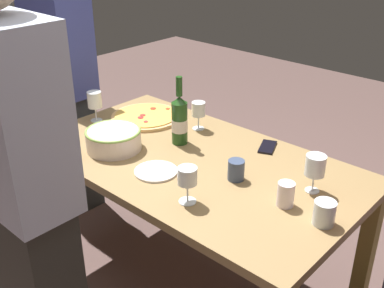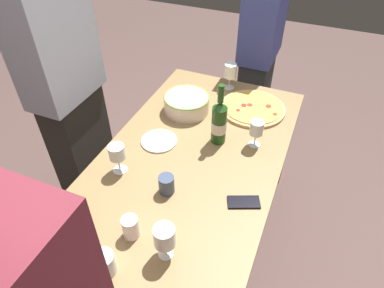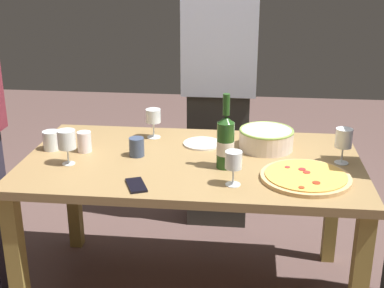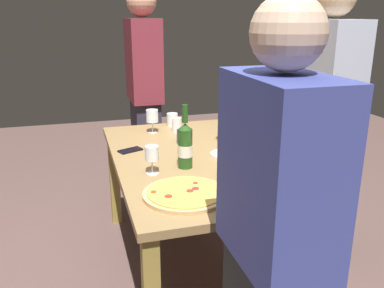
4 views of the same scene
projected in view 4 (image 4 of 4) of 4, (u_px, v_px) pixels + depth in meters
The scene contains 17 objects.
ground_plane at pixel (192, 266), 2.62m from camera, with size 8.00×8.00×0.00m, color brown.
dining_table at pixel (192, 171), 2.42m from camera, with size 1.60×0.90×0.75m.
pizza at pixel (185, 194), 1.87m from camera, with size 0.39×0.39×0.03m.
serving_bowl at pixel (245, 165), 2.10m from camera, with size 0.27×0.27×0.10m.
wine_bottle at pixel (185, 145), 2.18m from camera, with size 0.08×0.08×0.35m.
wine_glass_near_pizza at pixel (244, 182), 1.72m from camera, with size 0.08×0.08×0.17m.
wine_glass_by_bottle at pixel (224, 125), 2.65m from camera, with size 0.08×0.08×0.16m.
wine_glass_far_left at pixel (152, 117), 2.84m from camera, with size 0.08×0.08×0.17m.
wine_glass_far_right at pixel (152, 154), 2.10m from camera, with size 0.07×0.07×0.15m.
cup_amber at pixel (182, 136), 2.63m from camera, with size 0.07×0.07×0.09m, color #3C4A67.
cup_ceramic at pixel (172, 120), 3.04m from camera, with size 0.08×0.08×0.10m, color white.
cup_spare at pixel (177, 125), 2.88m from camera, with size 0.07×0.07×0.10m, color white.
side_plate at pixel (227, 154), 2.42m from camera, with size 0.20×0.20×0.01m, color white.
cell_phone at pixel (130, 150), 2.49m from camera, with size 0.07×0.14×0.01m, color black.
person_host at pixel (273, 253), 1.31m from camera, with size 0.43×0.24×1.60m.
person_guest_left at pixel (145, 97), 3.38m from camera, with size 0.45×0.24×1.76m.
person_guest_right at pixel (322, 125), 2.49m from camera, with size 0.44×0.24×1.76m.
Camera 4 is at (2.17, -0.63, 1.54)m, focal length 38.13 mm.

